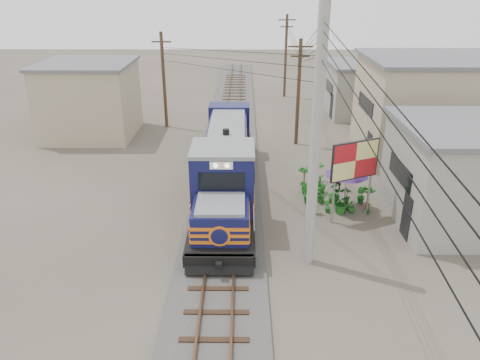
{
  "coord_description": "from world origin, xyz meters",
  "views": [
    {
      "loc": [
        0.9,
        -16.53,
        10.52
      ],
      "look_at": [
        0.75,
        2.64,
        2.2
      ],
      "focal_mm": 35.0,
      "sensor_mm": 36.0,
      "label": 1
    }
  ],
  "objects_px": {
    "vendor": "(338,177)",
    "billboard": "(355,162)",
    "locomotive": "(226,166)",
    "market_umbrella": "(347,170)"
  },
  "relations": [
    {
      "from": "billboard",
      "to": "market_umbrella",
      "type": "xyz_separation_m",
      "value": [
        -0.08,
        0.97,
        -0.78
      ]
    },
    {
      "from": "vendor",
      "to": "billboard",
      "type": "bearing_deg",
      "value": 70.52
    },
    {
      "from": "locomotive",
      "to": "vendor",
      "type": "height_order",
      "value": "locomotive"
    },
    {
      "from": "locomotive",
      "to": "vendor",
      "type": "distance_m",
      "value": 6.04
    },
    {
      "from": "locomotive",
      "to": "market_umbrella",
      "type": "bearing_deg",
      "value": -15.05
    },
    {
      "from": "market_umbrella",
      "to": "vendor",
      "type": "height_order",
      "value": "market_umbrella"
    },
    {
      "from": "locomotive",
      "to": "market_umbrella",
      "type": "distance_m",
      "value": 6.09
    },
    {
      "from": "locomotive",
      "to": "market_umbrella",
      "type": "height_order",
      "value": "locomotive"
    },
    {
      "from": "market_umbrella",
      "to": "billboard",
      "type": "bearing_deg",
      "value": -85.49
    },
    {
      "from": "locomotive",
      "to": "vendor",
      "type": "relative_size",
      "value": 9.92
    }
  ]
}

